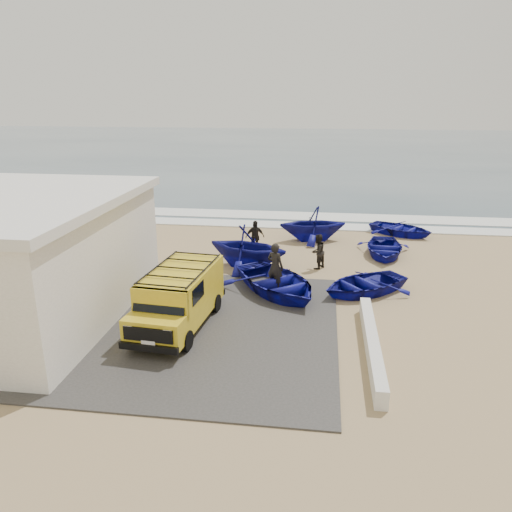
{
  "coord_description": "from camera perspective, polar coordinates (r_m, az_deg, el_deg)",
  "views": [
    {
      "loc": [
        3.33,
        -16.88,
        7.5
      ],
      "look_at": [
        0.74,
        2.28,
        1.2
      ],
      "focal_mm": 35.0,
      "sensor_mm": 36.0,
      "label": 1
    }
  ],
  "objects": [
    {
      "name": "fisherman_front",
      "position": [
        19.81,
        2.21,
        -1.23
      ],
      "size": [
        0.84,
        0.73,
        1.93
      ],
      "primitive_type": "imported",
      "rotation": [
        0.0,
        0.0,
        2.67
      ],
      "color": "black",
      "rests_on": "ground"
    },
    {
      "name": "boat_near_left",
      "position": [
        19.59,
        2.36,
        -3.0
      ],
      "size": [
        5.37,
        5.62,
        0.95
      ],
      "primitive_type": "imported",
      "rotation": [
        0.0,
        0.0,
        0.65
      ],
      "color": "navy",
      "rests_on": "ground"
    },
    {
      "name": "fisherman_back",
      "position": [
        24.42,
        -0.13,
        2.18
      ],
      "size": [
        1.05,
        0.78,
        1.65
      ],
      "primitive_type": "imported",
      "rotation": [
        0.0,
        0.0,
        0.45
      ],
      "color": "black",
      "rests_on": "ground"
    },
    {
      "name": "van",
      "position": [
        16.88,
        -8.79,
        -4.53
      ],
      "size": [
        2.27,
        4.84,
        2.01
      ],
      "rotation": [
        0.0,
        0.0,
        -0.09
      ],
      "color": "yellow",
      "rests_on": "ground"
    },
    {
      "name": "surf_wash",
      "position": [
        32.43,
        1.61,
        4.7
      ],
      "size": [
        180.0,
        2.2,
        0.04
      ],
      "primitive_type": "cube",
      "color": "white",
      "rests_on": "ground"
    },
    {
      "name": "fisherman_middle",
      "position": [
        22.44,
        7.06,
        0.51
      ],
      "size": [
        0.94,
        0.98,
        1.59
      ],
      "primitive_type": "imported",
      "rotation": [
        0.0,
        0.0,
        -2.18
      ],
      "color": "black",
      "rests_on": "ground"
    },
    {
      "name": "parapet",
      "position": [
        15.74,
        13.09,
        -9.8
      ],
      "size": [
        0.35,
        6.0,
        0.55
      ],
      "primitive_type": "cube",
      "color": "silver",
      "rests_on": "ground"
    },
    {
      "name": "slab",
      "position": [
        17.49,
        -10.94,
        -7.62
      ],
      "size": [
        12.0,
        10.0,
        0.05
      ],
      "primitive_type": "cube",
      "color": "#423F3C",
      "rests_on": "ground"
    },
    {
      "name": "boat_mid_right",
      "position": [
        24.98,
        14.42,
        0.89
      ],
      "size": [
        2.85,
        3.81,
        0.75
      ],
      "primitive_type": "imported",
      "rotation": [
        0.0,
        0.0,
        -0.08
      ],
      "color": "navy",
      "rests_on": "ground"
    },
    {
      "name": "surf_line",
      "position": [
        30.02,
        1.09,
        3.63
      ],
      "size": [
        180.0,
        1.6,
        0.06
      ],
      "primitive_type": "cube",
      "color": "white",
      "rests_on": "ground"
    },
    {
      "name": "boat_far_right",
      "position": [
        28.92,
        16.22,
        3.02
      ],
      "size": [
        4.3,
        3.98,
        0.73
      ],
      "primitive_type": "imported",
      "rotation": [
        0.0,
        0.0,
        1.01
      ],
      "color": "navy",
      "rests_on": "ground"
    },
    {
      "name": "boat_far_left",
      "position": [
        26.78,
        6.49,
        3.71
      ],
      "size": [
        4.08,
        3.72,
        1.85
      ],
      "primitive_type": "imported",
      "rotation": [
        0.0,
        0.0,
        -1.35
      ],
      "color": "navy",
      "rests_on": "ground"
    },
    {
      "name": "ocean",
      "position": [
        73.34,
        5.18,
        12.11
      ],
      "size": [
        180.0,
        88.0,
        0.01
      ],
      "primitive_type": "cube",
      "color": "#385166",
      "rests_on": "ground"
    },
    {
      "name": "building",
      "position": [
        19.17,
        -27.13,
        -0.17
      ],
      "size": [
        8.4,
        9.4,
        4.3
      ],
      "color": "white",
      "rests_on": "ground"
    },
    {
      "name": "ground",
      "position": [
        18.77,
        -3.19,
        -5.54
      ],
      "size": [
        160.0,
        160.0,
        0.0
      ],
      "primitive_type": "plane",
      "color": "tan"
    },
    {
      "name": "boat_mid_left",
      "position": [
        22.41,
        -0.99,
        1.11
      ],
      "size": [
        4.48,
        4.14,
        1.95
      ],
      "primitive_type": "imported",
      "rotation": [
        0.0,
        0.0,
        1.27
      ],
      "color": "navy",
      "rests_on": "ground"
    },
    {
      "name": "boat_near_right",
      "position": [
        20.11,
        12.17,
        -3.11
      ],
      "size": [
        4.55,
        4.33,
        0.77
      ],
      "primitive_type": "imported",
      "rotation": [
        0.0,
        0.0,
        -0.93
      ],
      "color": "navy",
      "rests_on": "ground"
    }
  ]
}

